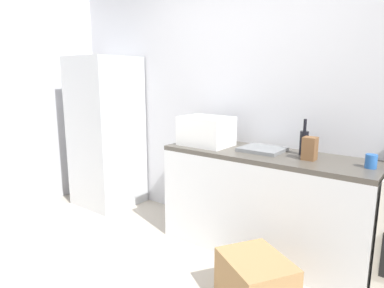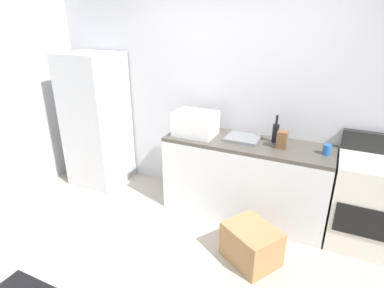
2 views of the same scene
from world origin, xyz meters
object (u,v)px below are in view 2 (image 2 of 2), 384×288
stove_oven (365,202)px  knife_block (282,140)px  wine_bottle (276,132)px  cardboard_box_large (251,244)px  refrigerator (97,120)px  microwave (195,123)px  coffee_mug (327,150)px

stove_oven → knife_block: bearing=-178.3°
wine_bottle → knife_block: bearing=-54.9°
stove_oven → cardboard_box_large: (-0.92, -0.74, -0.29)m
refrigerator → microwave: bearing=0.3°
coffee_mug → cardboard_box_large: bearing=-124.5°
refrigerator → knife_block: bearing=0.7°
cardboard_box_large → coffee_mug: bearing=55.5°
refrigerator → wine_bottle: refrigerator is taller
refrigerator → knife_block: (2.42, 0.03, 0.11)m
refrigerator → coffee_mug: size_ratio=17.56×
refrigerator → cardboard_box_large: 2.54m
wine_bottle → cardboard_box_large: size_ratio=0.63×
coffee_mug → knife_block: size_ratio=0.56×
refrigerator → wine_bottle: (2.32, 0.16, 0.13)m
stove_oven → cardboard_box_large: stove_oven is taller
wine_bottle → knife_block: 0.17m
refrigerator → cardboard_box_large: bearing=-16.2°
refrigerator → cardboard_box_large: (2.35, -0.68, -0.70)m
knife_block → cardboard_box_large: bearing=-95.7°
stove_oven → wine_bottle: size_ratio=3.67×
microwave → wine_bottle: 0.89m
stove_oven → wine_bottle: bearing=173.4°
cardboard_box_large → refrigerator: bearing=163.8°
refrigerator → stove_oven: size_ratio=1.60×
microwave → cardboard_box_large: (0.90, -0.69, -0.86)m
coffee_mug → knife_block: (-0.43, -0.02, 0.04)m
stove_oven → knife_block: stove_oven is taller
microwave → knife_block: microwave is taller
knife_block → coffee_mug: bearing=2.6°
refrigerator → coffee_mug: refrigerator is taller
stove_oven → coffee_mug: (-0.42, -0.01, 0.48)m
coffee_mug → knife_block: bearing=-177.4°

